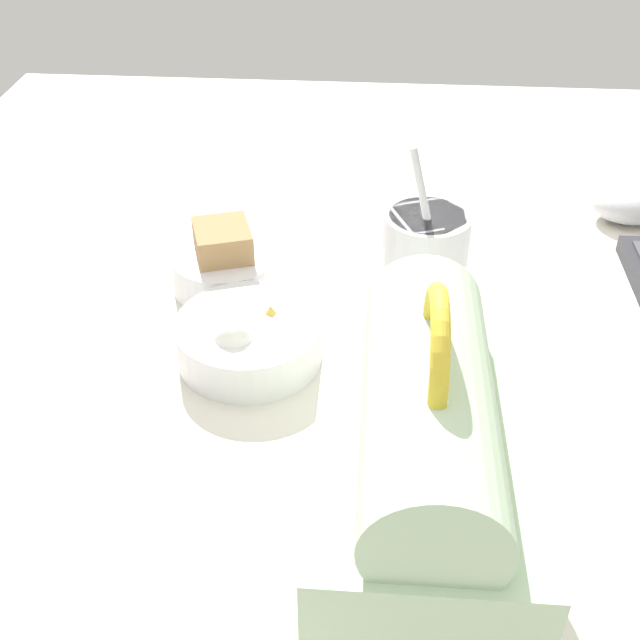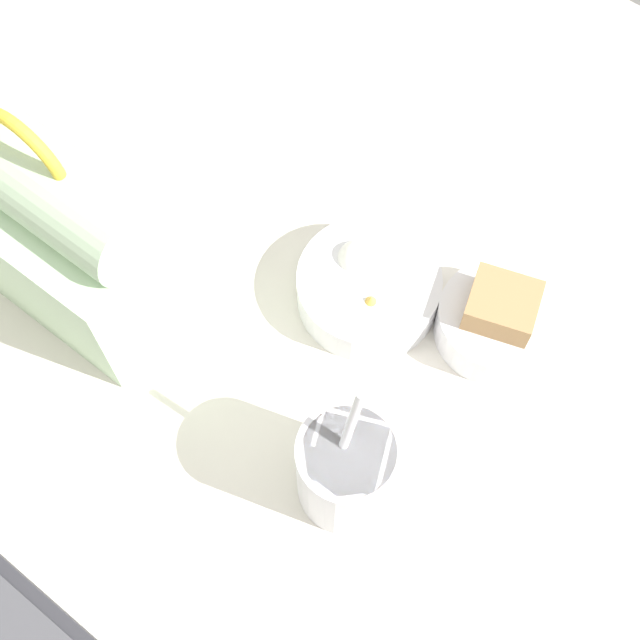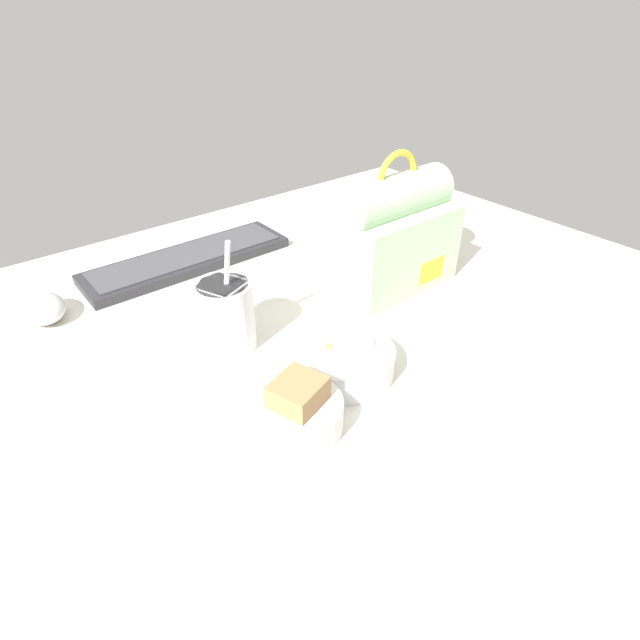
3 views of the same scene
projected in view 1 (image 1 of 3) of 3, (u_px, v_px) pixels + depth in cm
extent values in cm
cube|color=silver|center=(337.00, 370.00, 72.18)|extent=(140.00, 110.00, 2.00)
cube|color=#B7D6AD|center=(417.00, 513.00, 49.28)|extent=(21.09, 12.57, 13.45)
cylinder|color=#B7D6AD|center=(429.00, 408.00, 44.06)|extent=(20.04, 7.40, 7.40)
cube|color=yellow|center=(309.00, 587.00, 48.51)|extent=(5.91, 0.30, 4.04)
torus|color=yellow|center=(434.00, 361.00, 42.07)|extent=(8.38, 1.00, 8.38)
cylinder|color=silver|center=(424.00, 263.00, 75.32)|extent=(8.06, 8.06, 10.16)
cylinder|color=gold|center=(428.00, 218.00, 72.47)|extent=(7.10, 7.10, 0.60)
cylinder|color=silver|center=(425.00, 207.00, 71.18)|extent=(0.70, 3.51, 11.50)
cylinder|color=silver|center=(225.00, 271.00, 79.87)|extent=(10.51, 10.51, 3.96)
cube|color=#A87F51|center=(224.00, 252.00, 78.57)|extent=(7.12, 6.79, 5.55)
cylinder|color=silver|center=(249.00, 341.00, 70.74)|extent=(12.96, 12.96, 3.95)
ellipsoid|color=white|center=(233.00, 341.00, 68.36)|extent=(3.53, 3.53, 4.15)
cone|color=#EFBC47|center=(271.00, 321.00, 71.29)|extent=(5.86, 5.86, 3.35)
sphere|color=black|center=(204.00, 340.00, 70.54)|extent=(1.56, 1.56, 1.56)
sphere|color=black|center=(211.00, 344.00, 70.06)|extent=(1.56, 1.56, 1.56)
ellipsoid|color=silver|center=(631.00, 205.00, 90.93)|extent=(6.53, 8.75, 3.95)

